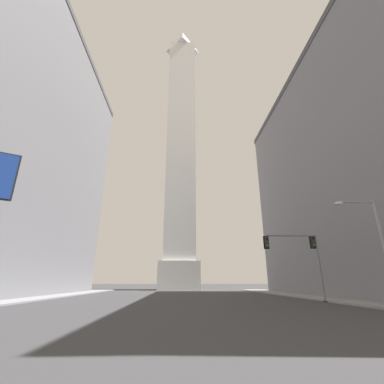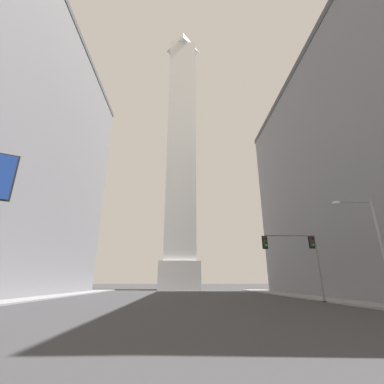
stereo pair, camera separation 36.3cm
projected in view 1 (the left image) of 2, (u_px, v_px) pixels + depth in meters
name	position (u px, v px, depth m)	size (l,w,h in m)	color
sidewalk_right	(367.00, 303.00, 22.47)	(5.00, 73.51, 0.15)	gray
obelisk	(181.00, 143.00, 71.21)	(9.42, 9.42, 79.51)	silver
traffic_light_mid_right	(300.00, 250.00, 25.71)	(5.58, 0.50, 6.34)	slate
street_lamp	(375.00, 239.00, 17.54)	(3.00, 0.36, 7.38)	gray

